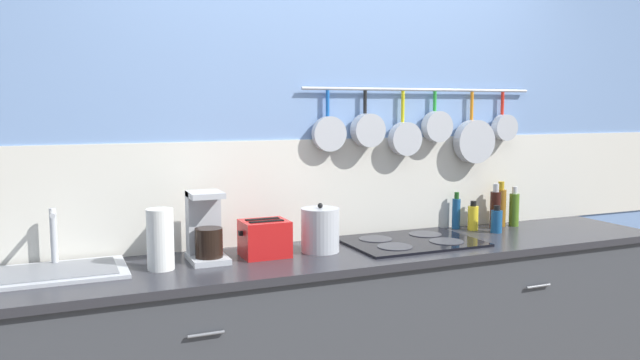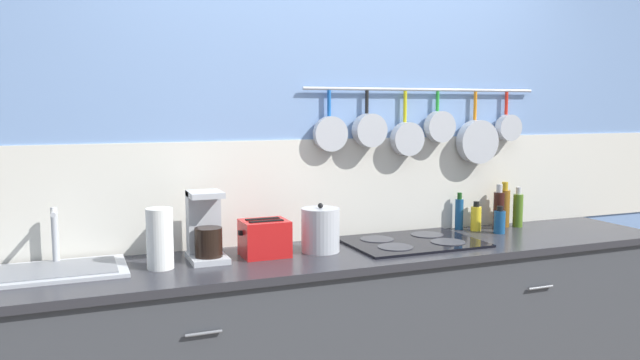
% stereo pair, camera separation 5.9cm
% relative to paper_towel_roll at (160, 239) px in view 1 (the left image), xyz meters
% --- Properties ---
extents(wall_back, '(7.20, 0.15, 2.60)m').
position_rel_paper_towel_roll_xyz_m(wall_back, '(0.92, 0.32, 0.26)').
color(wall_back, '#7293C6').
rests_on(wall_back, ground_plane).
extents(cabinet_base, '(3.20, 0.56, 0.86)m').
position_rel_paper_towel_roll_xyz_m(cabinet_base, '(0.91, -0.01, -0.59)').
color(cabinet_base, '#3F4247').
rests_on(cabinet_base, ground_plane).
extents(countertop, '(3.24, 0.59, 0.03)m').
position_rel_paper_towel_roll_xyz_m(countertop, '(0.91, -0.01, -0.14)').
color(countertop, '#2D2D33').
rests_on(countertop, cabinet_base).
extents(sink_basin, '(0.54, 0.36, 0.25)m').
position_rel_paper_towel_roll_xyz_m(sink_basin, '(-0.40, 0.09, -0.11)').
color(sink_basin, '#B7BABF').
rests_on(sink_basin, countertop).
extents(paper_towel_roll, '(0.11, 0.11, 0.25)m').
position_rel_paper_towel_roll_xyz_m(paper_towel_roll, '(0.00, 0.00, 0.00)').
color(paper_towel_roll, white).
rests_on(paper_towel_roll, countertop).
extents(coffee_maker, '(0.16, 0.22, 0.30)m').
position_rel_paper_towel_roll_xyz_m(coffee_maker, '(0.21, 0.09, 0.00)').
color(coffee_maker, '#B7BABF').
rests_on(coffee_maker, countertop).
extents(toaster, '(0.22, 0.17, 0.16)m').
position_rel_paper_towel_roll_xyz_m(toaster, '(0.46, 0.05, -0.04)').
color(toaster, red).
rests_on(toaster, countertop).
extents(kettle, '(0.18, 0.18, 0.22)m').
position_rel_paper_towel_roll_xyz_m(kettle, '(0.72, 0.04, -0.02)').
color(kettle, '#B7BABF').
rests_on(kettle, countertop).
extents(cooktop, '(0.64, 0.47, 0.01)m').
position_rel_paper_towel_roll_xyz_m(cooktop, '(1.20, 0.03, -0.12)').
color(cooktop, black).
rests_on(cooktop, countertop).
extents(bottle_olive_oil, '(0.04, 0.04, 0.20)m').
position_rel_paper_towel_roll_xyz_m(bottle_olive_oil, '(1.62, 0.24, -0.04)').
color(bottle_olive_oil, navy).
rests_on(bottle_olive_oil, countertop).
extents(bottle_cooking_wine, '(0.06, 0.06, 0.16)m').
position_rel_paper_towel_roll_xyz_m(bottle_cooking_wine, '(1.68, 0.17, -0.06)').
color(bottle_cooking_wine, yellow).
rests_on(bottle_cooking_wine, countertop).
extents(bottle_sesame_oil, '(0.06, 0.06, 0.14)m').
position_rel_paper_towel_roll_xyz_m(bottle_sesame_oil, '(1.75, 0.07, -0.06)').
color(bottle_sesame_oil, navy).
rests_on(bottle_sesame_oil, countertop).
extents(bottle_hot_sauce, '(0.06, 0.06, 0.24)m').
position_rel_paper_towel_roll_xyz_m(bottle_hot_sauce, '(1.82, 0.16, -0.02)').
color(bottle_hot_sauce, '#33140F').
rests_on(bottle_hot_sauce, countertop).
extents(bottle_vinegar, '(0.06, 0.06, 0.25)m').
position_rel_paper_towel_roll_xyz_m(bottle_vinegar, '(1.89, 0.21, -0.02)').
color(bottle_vinegar, '#8C5919').
rests_on(bottle_vinegar, countertop).
extents(bottle_dish_soap, '(0.05, 0.05, 0.22)m').
position_rel_paper_towel_roll_xyz_m(bottle_dish_soap, '(1.96, 0.18, -0.03)').
color(bottle_dish_soap, '#4C721E').
rests_on(bottle_dish_soap, countertop).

